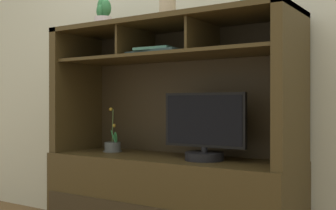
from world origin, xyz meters
The scene contains 8 objects.
back_wall centered at (0.00, 0.29, 1.40)m, with size 6.00×0.02×2.80m, color beige.
media_console centered at (0.00, 0.01, 0.44)m, with size 1.60×0.55×1.42m.
tv_monitor centered at (0.27, -0.02, 0.75)m, with size 0.52×0.23×0.39m.
potted_orchid centered at (-0.47, 0.03, 0.62)m, with size 0.13×0.13×0.30m.
magazine_stack_left centered at (-0.02, -0.04, 1.22)m, with size 0.41×0.32×0.03m.
diffuser_bottle centered at (0.52, -0.01, 1.47)m, with size 0.07×0.07×0.29m.
potted_succulent centered at (-0.52, -0.01, 1.51)m, with size 0.13×0.13×0.21m.
ceramic_vase centered at (0.00, -0.01, 1.50)m, with size 0.11×0.11×0.17m.
Camera 1 is at (1.45, -2.22, 0.91)m, focal length 46.04 mm.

